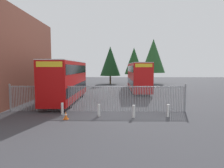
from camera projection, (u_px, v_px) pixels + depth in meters
name	position (u px, v px, depth m)	size (l,w,h in m)	color
ground_plane	(112.00, 97.00, 24.02)	(100.00, 100.00, 0.00)	#3D3D42
palisade_fence	(97.00, 98.00, 15.97)	(15.05, 0.14, 2.35)	gray
double_decker_bus_near_gate	(67.00, 80.00, 20.58)	(2.54, 10.81, 4.42)	#B70C0C
double_decker_bus_behind_fence_left	(138.00, 76.00, 28.84)	(2.54, 10.81, 4.42)	red
bollard_near_left	(62.00, 109.00, 14.94)	(0.20, 0.20, 0.95)	silver
bollard_center_front	(99.00, 110.00, 14.38)	(0.20, 0.20, 0.95)	silver
bollard_near_right	(134.00, 111.00, 14.02)	(0.20, 0.20, 0.95)	silver
bollard_far_right	(168.00, 111.00, 14.26)	(0.20, 0.20, 0.95)	silver
traffic_cone_by_gate	(66.00, 115.00, 13.57)	(0.34, 0.34, 0.59)	orange
tree_tall_back	(134.00, 61.00, 38.58)	(3.80, 3.80, 7.81)	#4C3823
tree_short_side	(153.00, 56.00, 43.77)	(5.44, 5.44, 10.32)	#4C3823
tree_mid_row	(110.00, 61.00, 42.75)	(4.61, 4.61, 8.48)	#4C3823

